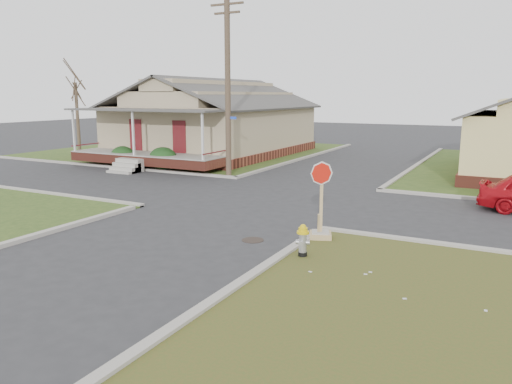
% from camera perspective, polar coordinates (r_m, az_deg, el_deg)
% --- Properties ---
extents(ground, '(120.00, 120.00, 0.00)m').
position_cam_1_polar(ground, '(15.97, -6.52, -4.00)').
color(ground, '#2A2A2D').
rests_on(ground, ground).
extents(verge_far_left, '(19.00, 19.00, 0.05)m').
position_cam_1_polar(verge_far_left, '(37.85, -7.56, 4.73)').
color(verge_far_left, '#2C4619').
rests_on(verge_far_left, ground).
extents(curbs, '(80.00, 40.00, 0.12)m').
position_cam_1_polar(curbs, '(20.18, 1.46, -0.76)').
color(curbs, '#9E988E').
rests_on(curbs, ground).
extents(manhole, '(0.64, 0.64, 0.01)m').
position_cam_1_polar(manhole, '(14.45, -0.37, -5.51)').
color(manhole, black).
rests_on(manhole, ground).
extents(corner_house, '(10.10, 15.50, 5.30)m').
position_cam_1_polar(corner_house, '(34.91, -4.84, 7.97)').
color(corner_house, brown).
rests_on(corner_house, ground).
extents(utility_pole, '(1.80, 0.28, 9.00)m').
position_cam_1_polar(utility_pole, '(25.20, -3.25, 12.25)').
color(utility_pole, '#3E3024').
rests_on(utility_pole, ground).
extents(tree_far_left, '(0.22, 0.22, 4.90)m').
position_cam_1_polar(tree_far_left, '(36.44, -19.71, 7.85)').
color(tree_far_left, '#3E3024').
rests_on(tree_far_left, verge_far_left).
extents(fire_hydrant, '(0.31, 0.31, 0.84)m').
position_cam_1_polar(fire_hydrant, '(12.86, 5.37, -5.32)').
color(fire_hydrant, black).
rests_on(fire_hydrant, ground).
extents(stop_sign, '(0.63, 0.62, 2.24)m').
position_cam_1_polar(stop_sign, '(14.52, 7.40, -3.37)').
color(stop_sign, tan).
rests_on(stop_sign, ground).
extents(hedge_left, '(1.48, 1.22, 1.13)m').
position_cam_1_polar(hedge_left, '(30.13, -14.98, 3.98)').
color(hedge_left, '#153513').
rests_on(hedge_left, verge_far_left).
extents(hedge_right, '(1.55, 1.27, 1.19)m').
position_cam_1_polar(hedge_right, '(28.26, -10.58, 3.78)').
color(hedge_right, '#153513').
rests_on(hedge_right, verge_far_left).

